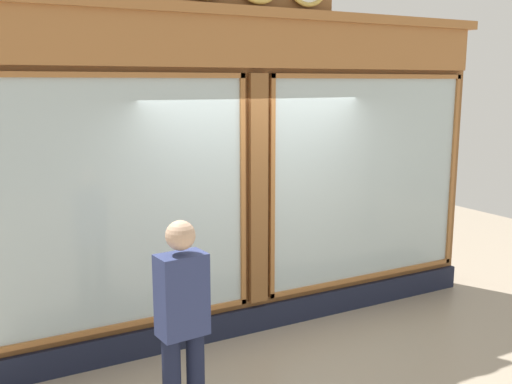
% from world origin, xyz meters
% --- Properties ---
extents(shop_facade, '(6.01, 0.42, 4.00)m').
position_xyz_m(shop_facade, '(0.00, -0.13, 1.72)').
color(shop_facade, brown).
rests_on(shop_facade, ground_plane).
extents(pedestrian, '(0.38, 0.25, 1.69)m').
position_xyz_m(pedestrian, '(1.41, 1.43, 0.93)').
color(pedestrian, '#191E38').
rests_on(pedestrian, ground_plane).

